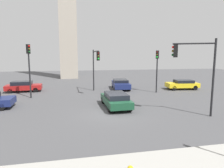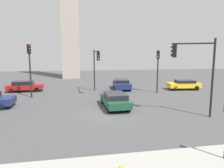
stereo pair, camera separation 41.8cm
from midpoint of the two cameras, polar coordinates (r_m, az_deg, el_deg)
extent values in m
plane|color=#4C4C4F|center=(16.69, 0.08, -8.14)|extent=(91.65, 91.65, 0.00)
cylinder|color=black|center=(26.63, -4.63, 3.90)|extent=(0.16, 0.16, 5.39)
cylinder|color=black|center=(24.44, -4.06, 9.28)|extent=(0.23, 4.28, 0.12)
cube|color=black|center=(22.56, -3.39, 7.97)|extent=(0.33, 0.33, 1.00)
sphere|color=#4C0F0C|center=(22.37, -3.32, 8.73)|extent=(0.20, 0.20, 0.20)
sphere|color=#594714|center=(22.36, -3.31, 7.97)|extent=(0.20, 0.20, 0.20)
sphere|color=green|center=(22.37, -3.31, 7.20)|extent=(0.20, 0.20, 0.20)
cylinder|color=black|center=(23.63, -21.82, 3.34)|extent=(0.16, 0.16, 5.85)
cube|color=black|center=(23.57, -22.14, 9.22)|extent=(0.45, 0.45, 1.00)
sphere|color=red|center=(23.40, -21.95, 9.98)|extent=(0.20, 0.20, 0.20)
sphere|color=#594714|center=(23.39, -21.91, 9.25)|extent=(0.20, 0.20, 0.20)
sphere|color=#14471E|center=(23.39, -21.87, 8.51)|extent=(0.20, 0.20, 0.20)
cylinder|color=black|center=(25.67, 13.34, 3.40)|extent=(0.16, 0.16, 5.26)
cube|color=black|center=(25.58, 13.50, 8.16)|extent=(0.45, 0.45, 1.00)
sphere|color=#4C0F0C|center=(25.39, 13.41, 8.84)|extent=(0.20, 0.20, 0.20)
sphere|color=#594714|center=(25.39, 13.38, 8.16)|extent=(0.20, 0.20, 0.20)
sphere|color=green|center=(25.39, 13.36, 7.49)|extent=(0.20, 0.20, 0.20)
cylinder|color=black|center=(16.86, 27.41, 1.40)|extent=(0.16, 0.16, 5.94)
cylinder|color=black|center=(16.58, 22.72, 10.62)|extent=(2.78, 1.51, 0.12)
cube|color=black|center=(16.49, 18.13, 8.95)|extent=(0.43, 0.43, 1.00)
sphere|color=red|center=(16.50, 17.47, 10.02)|extent=(0.20, 0.20, 0.20)
sphere|color=#594714|center=(16.49, 17.42, 8.98)|extent=(0.20, 0.20, 0.20)
sphere|color=#14471E|center=(16.49, 17.38, 7.94)|extent=(0.20, 0.20, 0.20)
cube|color=maroon|center=(28.30, -23.11, -0.75)|extent=(4.47, 2.11, 0.59)
cube|color=black|center=(28.26, -23.61, 0.26)|extent=(2.54, 1.78, 0.51)
cylinder|color=black|center=(28.88, -19.91, -1.01)|extent=(0.62, 0.37, 0.61)
cylinder|color=black|center=(27.37, -20.27, -1.52)|extent=(0.62, 0.37, 0.61)
cylinder|color=black|center=(29.38, -25.69, -1.18)|extent=(0.62, 0.37, 0.61)
cylinder|color=black|center=(27.90, -26.35, -1.69)|extent=(0.62, 0.37, 0.61)
cube|color=#19472D|center=(18.20, 1.46, -4.74)|extent=(2.08, 4.77, 0.59)
cube|color=black|center=(17.87, 1.64, -3.36)|extent=(1.80, 2.69, 0.48)
cylinder|color=black|center=(19.64, -1.91, -4.65)|extent=(0.37, 0.66, 0.65)
cylinder|color=black|center=(19.97, 2.68, -4.44)|extent=(0.37, 0.66, 0.65)
cylinder|color=black|center=(16.58, -0.01, -7.08)|extent=(0.37, 0.66, 0.65)
cylinder|color=black|center=(16.97, 5.37, -6.76)|extent=(0.37, 0.66, 0.65)
cube|color=navy|center=(27.79, 3.18, -0.16)|extent=(2.62, 4.88, 0.66)
cube|color=black|center=(27.95, 3.12, 0.91)|extent=(2.14, 2.81, 0.41)
cylinder|color=black|center=(26.41, 5.48, -1.36)|extent=(0.45, 0.65, 0.62)
cylinder|color=black|center=(26.18, 1.72, -1.41)|extent=(0.45, 0.65, 0.62)
cylinder|color=black|center=(29.51, 4.46, -0.33)|extent=(0.45, 0.65, 0.62)
cylinder|color=black|center=(29.31, 1.09, -0.37)|extent=(0.45, 0.65, 0.62)
cube|color=yellow|center=(29.17, 20.07, -0.29)|extent=(4.45, 2.40, 0.60)
cube|color=black|center=(29.19, 20.49, 0.64)|extent=(2.56, 1.97, 0.43)
cylinder|color=black|center=(27.92, 17.99, -1.18)|extent=(0.67, 0.42, 0.64)
cylinder|color=black|center=(29.39, 16.82, -0.68)|extent=(0.67, 0.42, 0.64)
cylinder|color=black|center=(29.13, 23.28, -1.08)|extent=(0.67, 0.42, 0.64)
cylinder|color=black|center=(30.55, 21.91, -0.59)|extent=(0.67, 0.42, 0.64)
cylinder|color=black|center=(21.38, -27.05, -4.52)|extent=(0.64, 0.40, 0.63)
cylinder|color=black|center=(19.73, -28.42, -5.63)|extent=(0.64, 0.40, 0.63)
camera|label=1|loc=(0.21, -89.45, 0.08)|focal=32.06mm
camera|label=2|loc=(0.21, 90.55, -0.08)|focal=32.06mm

